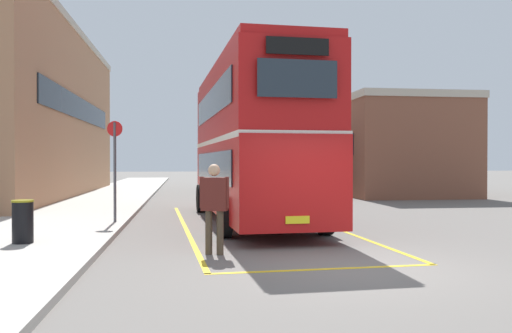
% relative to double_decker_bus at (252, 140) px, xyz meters
% --- Properties ---
extents(ground_plane, '(135.60, 135.60, 0.00)m').
position_rel_double_decker_bus_xyz_m(ground_plane, '(0.80, 7.23, -2.51)').
color(ground_plane, '#66605B').
extents(sidewalk_left, '(4.00, 57.60, 0.14)m').
position_rel_double_decker_bus_xyz_m(sidewalk_left, '(-5.70, 9.63, -2.44)').
color(sidewalk_left, '#B2ADA3').
rests_on(sidewalk_left, ground).
extents(brick_building_left, '(6.19, 21.15, 8.53)m').
position_rel_double_decker_bus_xyz_m(brick_building_left, '(-10.34, 11.73, 1.76)').
color(brick_building_left, '#AD7A56').
rests_on(brick_building_left, ground).
extents(depot_building_right, '(6.29, 13.60, 5.28)m').
position_rel_double_decker_bus_xyz_m(depot_building_right, '(9.37, 14.43, 0.13)').
color(depot_building_right, brown).
rests_on(depot_building_right, ground).
extents(double_decker_bus, '(3.27, 10.59, 4.75)m').
position_rel_double_decker_bus_xyz_m(double_decker_bus, '(0.00, 0.00, 0.00)').
color(double_decker_bus, black).
rests_on(double_decker_bus, ground).
extents(single_deck_bus, '(3.19, 9.77, 3.02)m').
position_rel_double_decker_bus_xyz_m(single_deck_bus, '(3.73, 14.99, -0.87)').
color(single_deck_bus, black).
rests_on(single_deck_bus, ground).
extents(pedestrian_boarding, '(0.58, 0.37, 1.81)m').
position_rel_double_decker_bus_xyz_m(pedestrian_boarding, '(-1.46, -5.57, -1.45)').
color(pedestrian_boarding, '#473828').
rests_on(pedestrian_boarding, ground).
extents(litter_bin, '(0.45, 0.45, 0.91)m').
position_rel_double_decker_bus_xyz_m(litter_bin, '(-5.43, -4.44, -1.92)').
color(litter_bin, black).
rests_on(litter_bin, sidewalk_left).
extents(bus_stop_sign, '(0.44, 0.12, 2.86)m').
position_rel_double_decker_bus_xyz_m(bus_stop_sign, '(-4.01, -0.76, -0.67)').
color(bus_stop_sign, '#4C4C51').
rests_on(bus_stop_sign, sidewalk_left).
extents(bay_marking_yellow, '(4.92, 12.70, 0.01)m').
position_rel_double_decker_bus_xyz_m(bay_marking_yellow, '(0.05, -1.94, -2.51)').
color(bay_marking_yellow, gold).
rests_on(bay_marking_yellow, ground).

